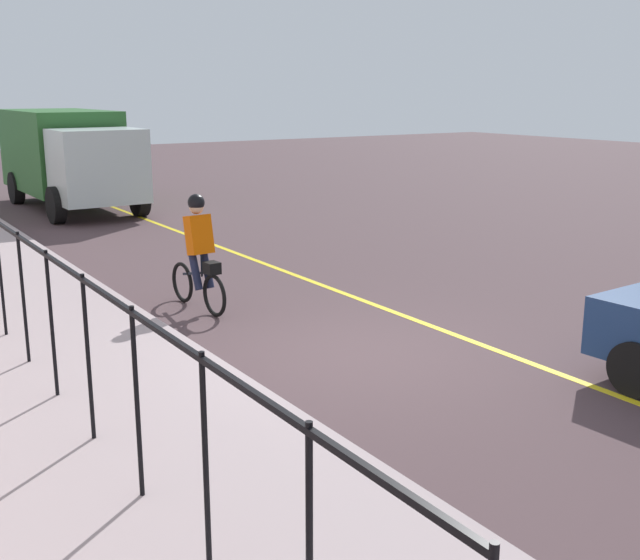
# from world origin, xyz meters

# --- Properties ---
(ground_plane) EXTENTS (80.00, 80.00, 0.00)m
(ground_plane) POSITION_xyz_m (0.00, 0.00, 0.00)
(ground_plane) COLOR #4B383B
(lane_line_centre) EXTENTS (36.00, 0.12, 0.01)m
(lane_line_centre) POSITION_xyz_m (0.00, -1.60, 0.00)
(lane_line_centre) COLOR yellow
(lane_line_centre) RESTS_ON ground
(sidewalk) EXTENTS (40.00, 3.20, 0.15)m
(sidewalk) POSITION_xyz_m (0.00, 3.40, 0.07)
(sidewalk) COLOR #A59395
(sidewalk) RESTS_ON ground
(iron_fence) EXTENTS (14.16, 0.04, 1.60)m
(iron_fence) POSITION_xyz_m (1.00, 3.80, 1.27)
(iron_fence) COLOR black
(iron_fence) RESTS_ON sidewalk
(cyclist_lead) EXTENTS (1.71, 0.38, 1.83)m
(cyclist_lead) POSITION_xyz_m (3.09, 0.87, 0.91)
(cyclist_lead) COLOR black
(cyclist_lead) RESTS_ON ground
(box_truck_background) EXTENTS (6.73, 2.59, 2.78)m
(box_truck_background) POSITION_xyz_m (15.13, -0.54, 1.55)
(box_truck_background) COLOR #285E28
(box_truck_background) RESTS_ON ground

